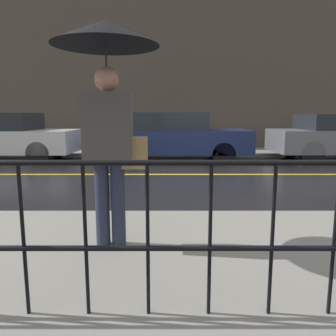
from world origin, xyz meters
The scene contains 9 objects.
ground_plane centered at (0.00, 0.00, 0.00)m, with size 80.00×80.00×0.00m, color black.
sidewalk_near centered at (0.00, -4.58, 0.06)m, with size 28.00×2.54×0.11m.
sidewalk_far centered at (0.00, 4.29, 0.06)m, with size 28.00×1.96×0.11m.
lane_marking centered at (0.00, 0.00, 0.00)m, with size 25.20×0.12×0.01m.
building_storefront centered at (0.00, 5.41, 2.96)m, with size 28.00×0.30×5.93m.
railing_foreground centered at (0.00, -5.60, 0.74)m, with size 12.00×0.04×1.00m.
pedestrian centered at (-1.20, -4.46, 1.72)m, with size 0.97×0.97×2.10m.
car_white centered at (-5.60, 2.28, 0.74)m, with size 4.22×1.80×1.44m.
car_navy centered at (-0.55, 2.28, 0.74)m, with size 4.50×1.88×1.45m.
Camera 1 is at (-0.65, -7.53, 1.38)m, focal length 35.00 mm.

